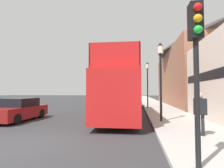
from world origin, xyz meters
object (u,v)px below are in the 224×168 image
Objects in this scene: pedestrian_nearest at (200,110)px; traffic_signal at (196,46)px; tour_bus at (121,92)px; parked_car_far_side at (20,110)px; lamp_post_second at (147,76)px; lamp_post_nearest at (161,66)px; parked_car_ahead_of_bus at (134,102)px.

pedestrian_nearest is 0.44× the size of traffic_signal.
tour_bus reaches higher than parked_car_far_side.
tour_bus is 2.98× the size of traffic_signal.
pedestrian_nearest is at bearing -83.91° from lamp_post_second.
lamp_post_nearest reaches higher than parked_car_far_side.
tour_bus is 8.61m from parked_car_ahead_of_bus.
parked_car_far_side is 9.31m from lamp_post_nearest.
tour_bus reaches higher than parked_car_ahead_of_bus.
pedestrian_nearest is (3.63, -5.91, -0.73)m from tour_bus.
traffic_signal is 0.81× the size of lamp_post_nearest.
traffic_signal is at bearing -109.48° from pedestrian_nearest.
traffic_signal reaches higher than parked_car_ahead_of_bus.
parked_car_ahead_of_bus is 17.70m from traffic_signal.
tour_bus is 3.95m from lamp_post_nearest.
pedestrian_nearest is (9.96, -3.11, 0.47)m from parked_car_far_side.
lamp_post_second reaches higher than lamp_post_nearest.
pedestrian_nearest is 0.36× the size of lamp_post_nearest.
lamp_post_second is at bearing 67.76° from tour_bus.
lamp_post_nearest reaches higher than pedestrian_nearest.
lamp_post_second is (-1.29, 12.12, 2.41)m from pedestrian_nearest.
traffic_signal is 15.23m from lamp_post_second.
pedestrian_nearest is at bearing -60.12° from tour_bus.
lamp_post_nearest is at bearing 89.63° from traffic_signal.
lamp_post_second reaches higher than parked_car_ahead_of_bus.
lamp_post_nearest is at bearing -46.94° from tour_bus.
tour_bus reaches higher than pedestrian_nearest.
traffic_signal is at bearing -75.92° from tour_bus.
lamp_post_second is (-0.24, 8.82, 0.20)m from lamp_post_nearest.
lamp_post_second is at bearing -134.42° from parked_car_far_side.
pedestrian_nearest is 12.43m from lamp_post_second.
parked_car_ahead_of_bus is 11.54m from lamp_post_nearest.
parked_car_far_side is (-6.33, -2.80, -1.21)m from tour_bus.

